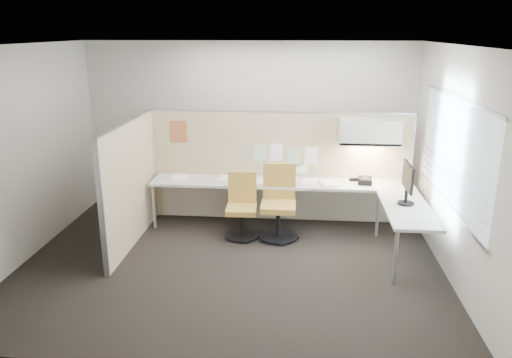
# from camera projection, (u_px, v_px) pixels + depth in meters

# --- Properties ---
(floor) EXTENTS (5.50, 4.50, 0.01)m
(floor) POSITION_uv_depth(u_px,v_px,m) (232.00, 260.00, 6.71)
(floor) COLOR black
(floor) RESTS_ON ground
(ceiling) EXTENTS (5.50, 4.50, 0.01)m
(ceiling) POSITION_uv_depth(u_px,v_px,m) (229.00, 44.00, 5.89)
(ceiling) COLOR white
(ceiling) RESTS_ON wall_back
(wall_back) EXTENTS (5.50, 0.02, 2.80)m
(wall_back) POSITION_uv_depth(u_px,v_px,m) (249.00, 126.00, 8.45)
(wall_back) COLOR beige
(wall_back) RESTS_ON ground
(wall_front) EXTENTS (5.50, 0.02, 2.80)m
(wall_front) POSITION_uv_depth(u_px,v_px,m) (193.00, 227.00, 4.16)
(wall_front) COLOR beige
(wall_front) RESTS_ON ground
(wall_left) EXTENTS (0.02, 4.50, 2.80)m
(wall_left) POSITION_uv_depth(u_px,v_px,m) (23.00, 155.00, 6.54)
(wall_left) COLOR beige
(wall_left) RESTS_ON ground
(wall_right) EXTENTS (0.02, 4.50, 2.80)m
(wall_right) POSITION_uv_depth(u_px,v_px,m) (454.00, 164.00, 6.06)
(wall_right) COLOR beige
(wall_right) RESTS_ON ground
(window_pane) EXTENTS (0.01, 2.80, 1.30)m
(window_pane) POSITION_uv_depth(u_px,v_px,m) (454.00, 152.00, 6.02)
(window_pane) COLOR #ACBCC8
(window_pane) RESTS_ON wall_right
(partition_back) EXTENTS (4.10, 0.06, 1.75)m
(partition_back) POSITION_uv_depth(u_px,v_px,m) (279.00, 167.00, 7.93)
(partition_back) COLOR #CAB18C
(partition_back) RESTS_ON floor
(partition_left) EXTENTS (0.06, 2.20, 1.75)m
(partition_left) POSITION_uv_depth(u_px,v_px,m) (131.00, 184.00, 7.06)
(partition_left) COLOR #CAB18C
(partition_left) RESTS_ON floor
(desk) EXTENTS (4.00, 2.07, 0.73)m
(desk) POSITION_uv_depth(u_px,v_px,m) (303.00, 193.00, 7.53)
(desk) COLOR beige
(desk) RESTS_ON floor
(overhead_bin) EXTENTS (0.90, 0.36, 0.38)m
(overhead_bin) POSITION_uv_depth(u_px,v_px,m) (369.00, 132.00, 7.43)
(overhead_bin) COLOR beige
(overhead_bin) RESTS_ON partition_back
(task_light_strip) EXTENTS (0.60, 0.06, 0.02)m
(task_light_strip) POSITION_uv_depth(u_px,v_px,m) (369.00, 145.00, 7.49)
(task_light_strip) COLOR #FFEABF
(task_light_strip) RESTS_ON overhead_bin
(pinned_papers) EXTENTS (1.01, 0.00, 0.47)m
(pinned_papers) POSITION_uv_depth(u_px,v_px,m) (284.00, 158.00, 7.85)
(pinned_papers) COLOR #8CBF8C
(pinned_papers) RESTS_ON partition_back
(poster) EXTENTS (0.28, 0.00, 0.35)m
(poster) POSITION_uv_depth(u_px,v_px,m) (178.00, 132.00, 7.88)
(poster) COLOR orange
(poster) RESTS_ON partition_back
(chair_left) EXTENTS (0.57, 0.57, 1.07)m
(chair_left) POSITION_uv_depth(u_px,v_px,m) (279.00, 205.00, 7.33)
(chair_left) COLOR black
(chair_left) RESTS_ON floor
(chair_right) EXTENTS (0.50, 0.50, 0.94)m
(chair_right) POSITION_uv_depth(u_px,v_px,m) (242.00, 208.00, 7.38)
(chair_right) COLOR black
(chair_right) RESTS_ON floor
(monitor) EXTENTS (0.22, 0.53, 0.55)m
(monitor) POSITION_uv_depth(u_px,v_px,m) (408.00, 181.00, 6.58)
(monitor) COLOR black
(monitor) RESTS_ON desk
(phone) EXTENTS (0.22, 0.21, 0.12)m
(phone) POSITION_uv_depth(u_px,v_px,m) (365.00, 181.00, 7.52)
(phone) COLOR black
(phone) RESTS_ON desk
(stapler) EXTENTS (0.14, 0.06, 0.05)m
(stapler) POSITION_uv_depth(u_px,v_px,m) (354.00, 180.00, 7.68)
(stapler) COLOR black
(stapler) RESTS_ON desk
(tape_dispenser) EXTENTS (0.11, 0.08, 0.06)m
(tape_dispenser) POSITION_uv_depth(u_px,v_px,m) (361.00, 182.00, 7.56)
(tape_dispenser) COLOR black
(tape_dispenser) RESTS_ON desk
(coat_hook) EXTENTS (0.18, 0.44, 1.34)m
(coat_hook) POSITION_uv_depth(u_px,v_px,m) (106.00, 157.00, 6.33)
(coat_hook) COLOR silver
(coat_hook) RESTS_ON partition_left
(paper_stack_0) EXTENTS (0.24, 0.31, 0.04)m
(paper_stack_0) POSITION_uv_depth(u_px,v_px,m) (180.00, 177.00, 7.81)
(paper_stack_0) COLOR white
(paper_stack_0) RESTS_ON desk
(paper_stack_1) EXTENTS (0.28, 0.34, 0.02)m
(paper_stack_1) POSITION_uv_depth(u_px,v_px,m) (226.00, 179.00, 7.78)
(paper_stack_1) COLOR white
(paper_stack_1) RESTS_ON desk
(paper_stack_2) EXTENTS (0.24, 0.31, 0.04)m
(paper_stack_2) POSITION_uv_depth(u_px,v_px,m) (258.00, 182.00, 7.57)
(paper_stack_2) COLOR white
(paper_stack_2) RESTS_ON desk
(paper_stack_3) EXTENTS (0.26, 0.32, 0.02)m
(paper_stack_3) POSITION_uv_depth(u_px,v_px,m) (310.00, 182.00, 7.61)
(paper_stack_3) COLOR white
(paper_stack_3) RESTS_ON desk
(paper_stack_4) EXTENTS (0.30, 0.35, 0.03)m
(paper_stack_4) POSITION_uv_depth(u_px,v_px,m) (329.00, 183.00, 7.51)
(paper_stack_4) COLOR white
(paper_stack_4) RESTS_ON desk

